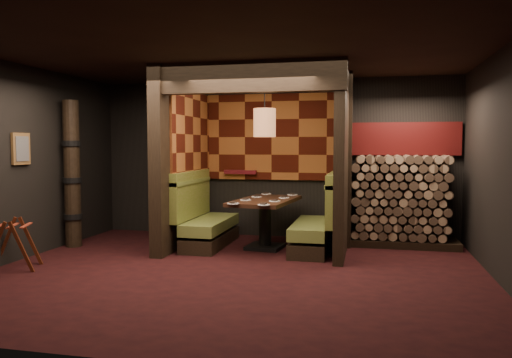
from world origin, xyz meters
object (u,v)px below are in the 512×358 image
object	(u,v)px
dining_table	(265,214)
firewood_stack	(405,201)
booth_bench_left	(204,222)
booth_bench_right	(318,226)
luggage_rack	(13,242)
totem_column	(72,175)
pendant_lamp	(265,123)

from	to	relation	value
dining_table	firewood_stack	size ratio (longest dim) A/B	0.93
booth_bench_left	booth_bench_right	xyz separation A→B (m)	(1.89, 0.00, 0.00)
firewood_stack	dining_table	bearing A→B (deg)	-161.92
dining_table	luggage_rack	xyz separation A→B (m)	(-3.05, -2.06, -0.21)
booth_bench_left	firewood_stack	bearing A→B (deg)	12.17
luggage_rack	totem_column	bearing A→B (deg)	93.00
booth_bench_right	dining_table	bearing A→B (deg)	-178.60
booth_bench_left	pendant_lamp	size ratio (longest dim) A/B	1.53
booth_bench_right	pendant_lamp	world-z (taller)	pendant_lamp
firewood_stack	pendant_lamp	bearing A→B (deg)	-160.75
luggage_rack	totem_column	xyz separation A→B (m)	(-0.08, 1.53, 0.83)
booth_bench_left	firewood_stack	world-z (taller)	firewood_stack
firewood_stack	booth_bench_right	bearing A→B (deg)	-152.65
firewood_stack	totem_column	bearing A→B (deg)	-166.81
dining_table	pendant_lamp	size ratio (longest dim) A/B	1.53
dining_table	firewood_stack	bearing A→B (deg)	18.08
dining_table	luggage_rack	size ratio (longest dim) A/B	2.04
booth_bench_right	luggage_rack	xyz separation A→B (m)	(-3.90, -2.08, -0.04)
totem_column	booth_bench_left	bearing A→B (deg)	14.75
luggage_rack	firewood_stack	world-z (taller)	firewood_stack
totem_column	booth_bench_right	bearing A→B (deg)	7.86
booth_bench_left	luggage_rack	xyz separation A→B (m)	(-2.01, -2.08, -0.04)
firewood_stack	booth_bench_left	bearing A→B (deg)	-167.83
pendant_lamp	totem_column	xyz separation A→B (m)	(-3.13, -0.48, -0.84)
booth_bench_left	booth_bench_right	distance (m)	1.89
booth_bench_right	booth_bench_left	bearing A→B (deg)	180.00
luggage_rack	dining_table	bearing A→B (deg)	34.03
booth_bench_right	luggage_rack	size ratio (longest dim) A/B	2.03
totem_column	firewood_stack	xyz separation A→B (m)	(5.33, 1.25, -0.44)
luggage_rack	firewood_stack	size ratio (longest dim) A/B	0.46
booth_bench_right	firewood_stack	world-z (taller)	firewood_stack
dining_table	luggage_rack	world-z (taller)	dining_table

